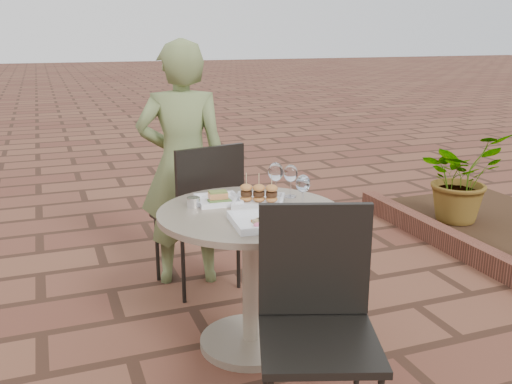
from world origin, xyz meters
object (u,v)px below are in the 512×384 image
object	(u,v)px
cafe_table	(250,258)
chair_near	(317,307)
diner	(183,165)
plate_tuna	(263,220)
chair_far	(203,206)
plate_salmon	(218,199)
plate_sliders	(259,197)

from	to	relation	value
cafe_table	chair_near	bearing A→B (deg)	-88.65
diner	plate_tuna	bearing A→B (deg)	108.22
chair_far	plate_salmon	distance (m)	0.58
chair_far	plate_sliders	world-z (taller)	chair_far
chair_near	plate_sliders	distance (m)	0.82
cafe_table	chair_far	distance (m)	0.73
chair_far	plate_sliders	bearing A→B (deg)	88.20
chair_near	plate_tuna	xyz separation A→B (m)	(-0.03, 0.49, 0.20)
chair_near	plate_tuna	size ratio (longest dim) A/B	3.14
diner	plate_tuna	xyz separation A→B (m)	(0.10, -1.13, -0.02)
cafe_table	chair_far	world-z (taller)	chair_far
chair_far	plate_salmon	xyz separation A→B (m)	(-0.06, -0.54, 0.20)
chair_near	diner	size ratio (longest dim) A/B	0.61
chair_near	plate_tuna	bearing A→B (deg)	112.92
plate_salmon	diner	bearing A→B (deg)	90.61
chair_near	plate_salmon	xyz separation A→B (m)	(-0.12, 0.89, 0.20)
cafe_table	chair_far	bearing A→B (deg)	93.35
cafe_table	diner	world-z (taller)	diner
diner	cafe_table	bearing A→B (deg)	110.31
diner	plate_sliders	distance (m)	0.85
chair_far	plate_tuna	distance (m)	0.96
cafe_table	chair_near	xyz separation A→B (m)	(0.02, -0.70, 0.07)
cafe_table	plate_tuna	world-z (taller)	plate_tuna
chair_near	diner	distance (m)	1.64
chair_far	plate_tuna	size ratio (longest dim) A/B	3.14
cafe_table	plate_salmon	distance (m)	0.34
chair_near	diner	world-z (taller)	diner
plate_salmon	plate_sliders	size ratio (longest dim) A/B	0.68
chair_far	plate_sliders	xyz separation A→B (m)	(0.12, -0.64, 0.22)
chair_near	plate_salmon	bearing A→B (deg)	116.94
cafe_table	plate_sliders	world-z (taller)	plate_sliders
diner	plate_salmon	world-z (taller)	diner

